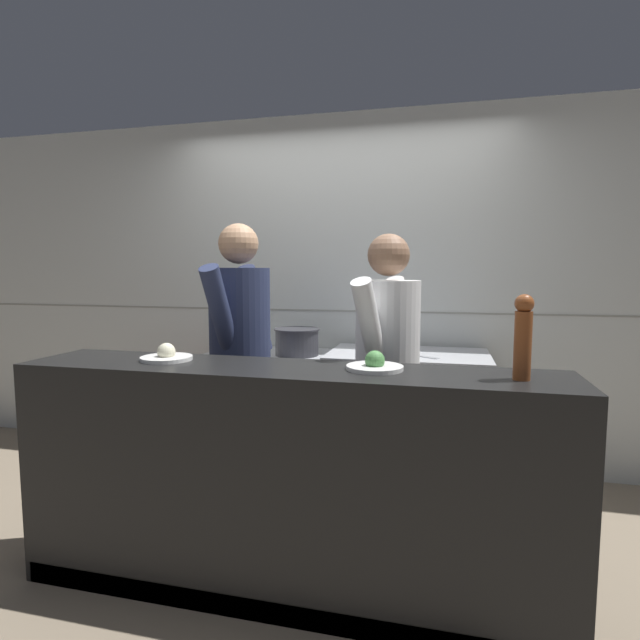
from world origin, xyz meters
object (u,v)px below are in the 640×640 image
object	(u,v)px
stock_pot	(237,338)
chef_head_cook	(240,357)
chefs_knife	(411,354)
plated_dish_appetiser	(375,365)
plated_dish_main	(166,356)
sauce_pot	(297,341)
chef_sous	(387,374)
oven_range	(267,413)
pepper_mill	(523,335)

from	to	relation	value
stock_pot	chef_head_cook	bearing A→B (deg)	-64.91
stock_pot	chef_head_cook	size ratio (longest dim) A/B	0.19
chefs_knife	chef_head_cook	distance (m)	1.10
stock_pot	plated_dish_appetiser	distance (m)	1.64
chefs_knife	plated_dish_main	bearing A→B (deg)	-132.72
sauce_pot	chef_head_cook	world-z (taller)	chef_head_cook
sauce_pot	plated_dish_main	size ratio (longest dim) A/B	1.34
plated_dish_appetiser	chef_sous	size ratio (longest dim) A/B	0.15
stock_pot	sauce_pot	world-z (taller)	stock_pot
chef_sous	chef_head_cook	bearing A→B (deg)	-166.81
chefs_knife	chef_sous	xyz separation A→B (m)	(-0.08, -0.64, -0.00)
plated_dish_appetiser	chef_sous	bearing A→B (deg)	90.11
chefs_knife	chef_head_cook	bearing A→B (deg)	-148.63
oven_range	chef_sous	world-z (taller)	chef_sous
chefs_knife	chef_sous	bearing A→B (deg)	-97.50
plated_dish_main	chef_head_cook	bearing A→B (deg)	77.79
plated_dish_main	plated_dish_appetiser	xyz separation A→B (m)	(0.98, 0.01, 0.00)
pepper_mill	chef_sous	world-z (taller)	chef_sous
sauce_pot	chef_sous	world-z (taller)	chef_sous
stock_pot	sauce_pot	bearing A→B (deg)	7.88
chefs_knife	pepper_mill	xyz separation A→B (m)	(0.49, -1.20, 0.29)
plated_dish_main	plated_dish_appetiser	world-z (taller)	same
plated_dish_appetiser	chef_head_cook	bearing A→B (deg)	146.28
oven_range	chefs_knife	distance (m)	1.13
oven_range	stock_pot	size ratio (longest dim) A/B	2.67
plated_dish_main	plated_dish_appetiser	size ratio (longest dim) A/B	0.99
stock_pot	plated_dish_main	xyz separation A→B (m)	(0.16, -1.18, 0.08)
sauce_pot	pepper_mill	size ratio (longest dim) A/B	0.97
plated_dish_main	pepper_mill	bearing A→B (deg)	-1.87
plated_dish_main	pepper_mill	size ratio (longest dim) A/B	0.72
sauce_pot	pepper_mill	bearing A→B (deg)	-45.21
plated_dish_main	chef_sous	bearing A→B (deg)	27.52
sauce_pot	pepper_mill	xyz separation A→B (m)	(1.29, -1.29, 0.25)
oven_range	chef_sous	bearing A→B (deg)	-37.71
stock_pot	chefs_knife	distance (m)	1.22
pepper_mill	chef_head_cook	world-z (taller)	chef_head_cook
stock_pot	plated_dish_appetiser	size ratio (longest dim) A/B	1.35
chef_sous	plated_dish_appetiser	bearing A→B (deg)	-72.03
stock_pot	chefs_knife	world-z (taller)	stock_pot
pepper_mill	chef_head_cook	bearing A→B (deg)	156.20
chefs_knife	stock_pot	bearing A→B (deg)	178.47
chefs_knife	plated_dish_appetiser	distance (m)	1.15
stock_pot	pepper_mill	xyz separation A→B (m)	(1.71, -1.24, 0.23)
chef_head_cook	chef_sous	size ratio (longest dim) A/B	1.05
plated_dish_appetiser	chef_sous	world-z (taller)	chef_sous
sauce_pot	plated_dish_main	xyz separation A→B (m)	(-0.27, -1.24, 0.09)
sauce_pot	plated_dish_appetiser	bearing A→B (deg)	-60.10
pepper_mill	chef_head_cook	distance (m)	1.58
oven_range	chefs_knife	world-z (taller)	chefs_knife
plated_dish_appetiser	chef_head_cook	distance (m)	1.03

